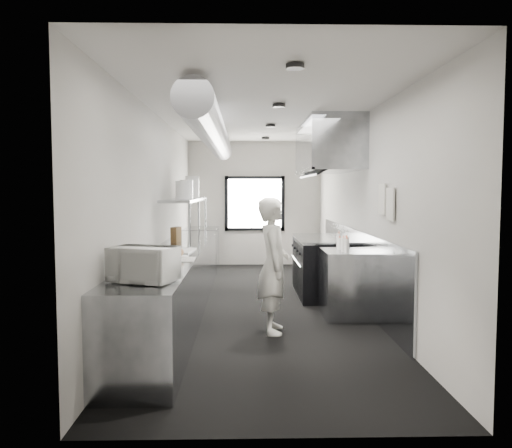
{
  "coord_description": "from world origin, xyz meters",
  "views": [
    {
      "loc": [
        -0.24,
        -7.33,
        1.72
      ],
      "look_at": [
        -0.07,
        -0.2,
        1.22
      ],
      "focal_mm": 35.01,
      "sensor_mm": 36.0,
      "label": 1
    }
  ],
  "objects": [
    {
      "name": "plate_stack_a",
      "position": [
        -1.18,
        0.39,
        1.71
      ],
      "size": [
        0.31,
        0.31,
        0.28
      ],
      "primitive_type": "cylinder",
      "rotation": [
        0.0,
        0.0,
        0.42
      ],
      "color": "silver",
      "rests_on": "pass_shelf"
    },
    {
      "name": "exhaust_hood",
      "position": [
        1.1,
        0.7,
        2.39
      ],
      "size": [
        0.81,
        2.2,
        0.88
      ],
      "color": "gray",
      "rests_on": "ceiling"
    },
    {
      "name": "bottle_station",
      "position": [
        1.15,
        -0.7,
        0.45
      ],
      "size": [
        0.65,
        0.8,
        0.9
      ],
      "primitive_type": "cube",
      "color": "gray",
      "rests_on": "floor"
    },
    {
      "name": "wall_left",
      "position": [
        -1.5,
        0.0,
        1.4
      ],
      "size": [
        0.02,
        8.0,
        2.8
      ],
      "primitive_type": "cube",
      "color": "beige",
      "rests_on": "floor"
    },
    {
      "name": "floor",
      "position": [
        0.0,
        0.0,
        0.0
      ],
      "size": [
        3.0,
        8.0,
        0.01
      ],
      "primitive_type": "cube",
      "color": "black",
      "rests_on": "ground"
    },
    {
      "name": "wall_back",
      "position": [
        0.0,
        4.0,
        1.4
      ],
      "size": [
        3.0,
        0.02,
        2.8
      ],
      "primitive_type": "cube",
      "color": "beige",
      "rests_on": "floor"
    },
    {
      "name": "plate_stack_c",
      "position": [
        -1.23,
        1.27,
        1.73
      ],
      "size": [
        0.24,
        0.24,
        0.31
      ],
      "primitive_type": "cylinder",
      "rotation": [
        0.0,
        0.0,
        0.1
      ],
      "color": "silver",
      "rests_on": "pass_shelf"
    },
    {
      "name": "wall_right",
      "position": [
        1.5,
        0.0,
        1.4
      ],
      "size": [
        0.02,
        8.0,
        2.8
      ],
      "primitive_type": "cube",
      "color": "beige",
      "rests_on": "floor"
    },
    {
      "name": "squeeze_bottle_a",
      "position": [
        1.09,
        -0.97,
        0.99
      ],
      "size": [
        0.07,
        0.07,
        0.19
      ],
      "primitive_type": "cylinder",
      "rotation": [
        0.0,
        0.0,
        0.17
      ],
      "color": "silver",
      "rests_on": "bottle_station"
    },
    {
      "name": "notice_sheet_b",
      "position": [
        1.47,
        -1.55,
        1.55
      ],
      "size": [
        0.02,
        0.28,
        0.38
      ],
      "primitive_type": "cube",
      "color": "silver",
      "rests_on": "wall_right"
    },
    {
      "name": "newspaper",
      "position": [
        -0.98,
        -1.55,
        0.9
      ],
      "size": [
        0.33,
        0.41,
        0.01
      ],
      "primitive_type": "cube",
      "rotation": [
        0.0,
        0.0,
        0.03
      ],
      "color": "silver",
      "rests_on": "prep_counter"
    },
    {
      "name": "microwave",
      "position": [
        -1.14,
        -2.91,
        1.06
      ],
      "size": [
        0.62,
        0.54,
        0.31
      ],
      "primitive_type": "imported",
      "rotation": [
        0.0,
        0.0,
        -0.32
      ],
      "color": "white",
      "rests_on": "prep_counter"
    },
    {
      "name": "pass_shelf",
      "position": [
        -1.19,
        1.0,
        1.54
      ],
      "size": [
        0.45,
        3.0,
        0.68
      ],
      "color": "gray",
      "rests_on": "prep_counter"
    },
    {
      "name": "small_plate",
      "position": [
        -1.02,
        -1.32,
        0.91
      ],
      "size": [
        0.21,
        0.21,
        0.02
      ],
      "primitive_type": "cylinder",
      "rotation": [
        0.0,
        0.0,
        0.07
      ],
      "color": "silver",
      "rests_on": "prep_counter"
    },
    {
      "name": "plate_stack_b",
      "position": [
        -1.19,
        0.82,
        1.72
      ],
      "size": [
        0.23,
        0.23,
        0.29
      ],
      "primitive_type": "cylinder",
      "rotation": [
        0.0,
        0.0,
        0.03
      ],
      "color": "silver",
      "rests_on": "pass_shelf"
    },
    {
      "name": "deli_tub_a",
      "position": [
        -1.29,
        -2.46,
        0.95
      ],
      "size": [
        0.15,
        0.15,
        0.11
      ],
      "primitive_type": "cylinder",
      "rotation": [
        0.0,
        0.0,
        -0.02
      ],
      "color": "#ACB5A6",
      "rests_on": "prep_counter"
    },
    {
      "name": "prep_counter",
      "position": [
        -1.15,
        -0.5,
        0.45
      ],
      "size": [
        0.7,
        6.0,
        0.9
      ],
      "primitive_type": "cube",
      "color": "gray",
      "rests_on": "floor"
    },
    {
      "name": "pastry",
      "position": [
        -1.02,
        -1.32,
        0.96
      ],
      "size": [
        0.09,
        0.09,
        0.09
      ],
      "primitive_type": "sphere",
      "color": "tan",
      "rests_on": "small_plate"
    },
    {
      "name": "squeeze_bottle_e",
      "position": [
        1.1,
        -0.35,
        1.0
      ],
      "size": [
        0.08,
        0.08,
        0.2
      ],
      "primitive_type": "cylinder",
      "rotation": [
        0.0,
        0.0,
        0.32
      ],
      "color": "silver",
      "rests_on": "bottle_station"
    },
    {
      "name": "wall_front",
      "position": [
        0.0,
        -4.0,
        1.4
      ],
      "size": [
        3.0,
        0.02,
        2.8
      ],
      "primitive_type": "cube",
      "color": "beige",
      "rests_on": "floor"
    },
    {
      "name": "notice_sheet_a",
      "position": [
        1.47,
        -1.2,
        1.6
      ],
      "size": [
        0.02,
        0.28,
        0.38
      ],
      "primitive_type": "cube",
      "color": "silver",
      "rests_on": "wall_right"
    },
    {
      "name": "cutting_board",
      "position": [
        -1.13,
        -0.73,
        0.91
      ],
      "size": [
        0.46,
        0.58,
        0.02
      ],
      "primitive_type": "cube",
      "rotation": [
        0.0,
        0.0,
        -0.1
      ],
      "color": "silver",
      "rests_on": "prep_counter"
    },
    {
      "name": "ceiling",
      "position": [
        0.0,
        0.0,
        2.8
      ],
      "size": [
        3.0,
        8.0,
        0.01
      ],
      "primitive_type": "cube",
      "color": "beige",
      "rests_on": "wall_back"
    },
    {
      "name": "range",
      "position": [
        1.04,
        0.7,
        0.47
      ],
      "size": [
        0.88,
        1.6,
        0.94
      ],
      "color": "black",
      "rests_on": "floor"
    },
    {
      "name": "far_work_table",
      "position": [
        -1.15,
        3.2,
        0.45
      ],
      "size": [
        0.7,
        1.2,
        0.9
      ],
      "primitive_type": "cube",
      "color": "gray",
      "rests_on": "floor"
    },
    {
      "name": "hvac_duct",
      "position": [
        -0.7,
        0.4,
        2.55
      ],
      "size": [
        0.4,
        6.4,
        0.4
      ],
      "primitive_type": "cylinder",
      "rotation": [
        1.57,
        0.0,
        0.0
      ],
      "color": "gray",
      "rests_on": "ceiling"
    },
    {
      "name": "plate_stack_d",
      "position": [
        -1.17,
        1.68,
        1.76
      ],
      "size": [
        0.33,
        0.33,
        0.39
      ],
      "primitive_type": "cylinder",
      "rotation": [
        0.0,
        0.0,
        -0.39
      ],
      "color": "silver",
      "rests_on": "pass_shelf"
    },
    {
      "name": "squeeze_bottle_b",
      "position": [
        1.07,
        -0.84,
        0.99
      ],
      "size": [
        0.08,
        0.08,
        0.19
      ],
      "primitive_type": "cylinder",
      "rotation": [
        0.0,
        0.0,
        0.24
      ],
      "color": "silver",
      "rests_on": "bottle_station"
    },
    {
      "name": "line_cook",
      "position": [
        0.11,
        -1.41,
        0.81
      ],
      "size": [
        0.4,
        0.6,
        1.63
      ],
      "primitive_type": "imported",
      "rotation": [
        0.0,
        0.0,
        1.55
      ],
      "color": "silver",
      "rests_on": "floor"
    },
    {
      "name": "squeeze_bottle_d",
      "position": [
        1.06,
        -0.59,
        0.98
      ],
      "size": [
        0.06,
        0.06,
        0.16
      ],
      "primitive_type": "cylinder",
      "rotation": [
        0.0,
        0.0,
        -0.09
      ],
      "color": "silver",
      "rests_on": "bottle_station"
    },
    {
      "name": "knife_block",
      "position": [
        -1.3,
        0.43,
        1.02
      ],
      "size": [
        0.15,
        0.23,
        0.23
      ],
      "primitive_type": "cube",
      "rotation": [
        0.0,
        0.0,
        -0.27
      ],
      "color": "brown",
      "rests_on": "prep_counter"
    },
    {
      "name": "squeeze_bottle_c",
      "position": [
        1.13,
        -0.74,
        0.99
      ],
      "size": [
        0.07,
        0.07,
        0.19
      ],
      "primitive_type": "cylinder",
      "rotation": [
        0.0,
        0.0,
        -0.15
      ],
      "color": "silver",
      "rests_on": "bottle_station"
    },
    {
      "name": "deli_tub_b",
      "position": [
        -1.32,
        -2.28,
        0.95
      ],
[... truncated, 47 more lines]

